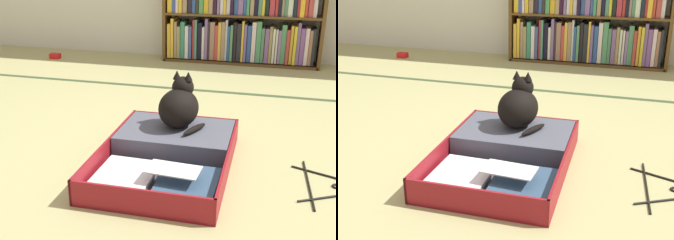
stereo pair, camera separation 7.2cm
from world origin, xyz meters
The scene contains 7 objects.
ground_plane centered at (0.00, 0.00, 0.00)m, with size 10.00×10.00×0.00m, color tan.
tatami_border centered at (0.00, 1.28, 0.00)m, with size 4.80×0.05×0.00m.
bookshelf centered at (0.23, 2.26, 0.43)m, with size 1.47×0.25×0.91m.
open_suitcase centered at (0.13, 0.06, 0.05)m, with size 0.64×0.89×0.12m.
black_cat centered at (0.13, 0.24, 0.23)m, with size 0.28×0.30×0.30m.
clothes_hanger centered at (0.85, -0.02, 0.01)m, with size 0.25×0.46×0.01m.
small_red_pouch centered at (-1.56, 1.96, 0.02)m, with size 0.10×0.07×0.05m.
Camera 2 is at (0.70, -1.87, 1.01)m, focal length 46.45 mm.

